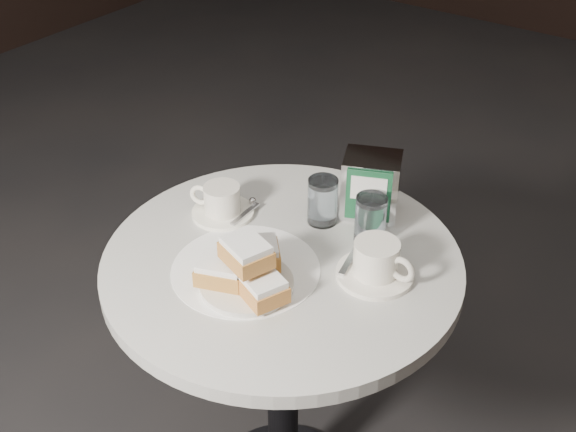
{
  "coord_description": "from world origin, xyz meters",
  "views": [
    {
      "loc": [
        0.65,
        -0.89,
        1.61
      ],
      "look_at": [
        0.0,
        0.02,
        0.83
      ],
      "focal_mm": 45.0,
      "sensor_mm": 36.0,
      "label": 1
    }
  ],
  "objects_px": {
    "coffee_cup_left": "(222,202)",
    "coffee_cup_right": "(377,262)",
    "water_glass_right": "(370,220)",
    "napkin_dispenser": "(371,186)",
    "beignet_plate": "(246,271)",
    "cafe_table": "(282,331)",
    "water_glass_left": "(323,202)"
  },
  "relations": [
    {
      "from": "coffee_cup_right",
      "to": "water_glass_right",
      "type": "bearing_deg",
      "value": 129.34
    },
    {
      "from": "coffee_cup_left",
      "to": "coffee_cup_right",
      "type": "bearing_deg",
      "value": -16.36
    },
    {
      "from": "napkin_dispenser",
      "to": "water_glass_right",
      "type": "bearing_deg",
      "value": -83.24
    },
    {
      "from": "coffee_cup_right",
      "to": "water_glass_left",
      "type": "distance_m",
      "value": 0.2
    },
    {
      "from": "cafe_table",
      "to": "water_glass_left",
      "type": "xyz_separation_m",
      "value": [
        -0.0,
        0.15,
        0.25
      ]
    },
    {
      "from": "cafe_table",
      "to": "napkin_dispenser",
      "type": "distance_m",
      "value": 0.36
    },
    {
      "from": "water_glass_left",
      "to": "water_glass_right",
      "type": "relative_size",
      "value": 1.0
    },
    {
      "from": "beignet_plate",
      "to": "coffee_cup_right",
      "type": "xyz_separation_m",
      "value": [
        0.17,
        0.17,
        -0.01
      ]
    },
    {
      "from": "beignet_plate",
      "to": "coffee_cup_left",
      "type": "bearing_deg",
      "value": 140.27
    },
    {
      "from": "beignet_plate",
      "to": "water_glass_right",
      "type": "xyz_separation_m",
      "value": [
        0.11,
        0.26,
        0.01
      ]
    },
    {
      "from": "coffee_cup_left",
      "to": "napkin_dispenser",
      "type": "distance_m",
      "value": 0.31
    },
    {
      "from": "beignet_plate",
      "to": "coffee_cup_right",
      "type": "relative_size",
      "value": 1.22
    },
    {
      "from": "cafe_table",
      "to": "coffee_cup_right",
      "type": "distance_m",
      "value": 0.3
    },
    {
      "from": "water_glass_right",
      "to": "napkin_dispenser",
      "type": "xyz_separation_m",
      "value": [
        -0.05,
        0.08,
        0.02
      ]
    },
    {
      "from": "coffee_cup_right",
      "to": "water_glass_right",
      "type": "height_order",
      "value": "water_glass_right"
    },
    {
      "from": "coffee_cup_right",
      "to": "napkin_dispenser",
      "type": "bearing_deg",
      "value": 126.45
    },
    {
      "from": "cafe_table",
      "to": "beignet_plate",
      "type": "bearing_deg",
      "value": -88.38
    },
    {
      "from": "water_glass_left",
      "to": "coffee_cup_left",
      "type": "bearing_deg",
      "value": -151.32
    },
    {
      "from": "coffee_cup_right",
      "to": "water_glass_left",
      "type": "height_order",
      "value": "water_glass_left"
    },
    {
      "from": "cafe_table",
      "to": "water_glass_right",
      "type": "height_order",
      "value": "water_glass_right"
    },
    {
      "from": "coffee_cup_left",
      "to": "water_glass_right",
      "type": "relative_size",
      "value": 1.64
    },
    {
      "from": "coffee_cup_left",
      "to": "water_glass_right",
      "type": "height_order",
      "value": "water_glass_right"
    },
    {
      "from": "beignet_plate",
      "to": "water_glass_right",
      "type": "relative_size",
      "value": 1.92
    },
    {
      "from": "coffee_cup_left",
      "to": "water_glass_right",
      "type": "bearing_deg",
      "value": 1.1
    },
    {
      "from": "coffee_cup_left",
      "to": "napkin_dispenser",
      "type": "relative_size",
      "value": 1.16
    },
    {
      "from": "coffee_cup_left",
      "to": "cafe_table",
      "type": "bearing_deg",
      "value": -31.28
    },
    {
      "from": "coffee_cup_right",
      "to": "water_glass_left",
      "type": "relative_size",
      "value": 1.58
    },
    {
      "from": "water_glass_left",
      "to": "napkin_dispenser",
      "type": "distance_m",
      "value": 0.11
    },
    {
      "from": "cafe_table",
      "to": "water_glass_right",
      "type": "relative_size",
      "value": 7.45
    },
    {
      "from": "cafe_table",
      "to": "coffee_cup_left",
      "type": "distance_m",
      "value": 0.3
    },
    {
      "from": "cafe_table",
      "to": "napkin_dispenser",
      "type": "relative_size",
      "value": 5.26
    },
    {
      "from": "beignet_plate",
      "to": "water_glass_left",
      "type": "distance_m",
      "value": 0.26
    }
  ]
}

